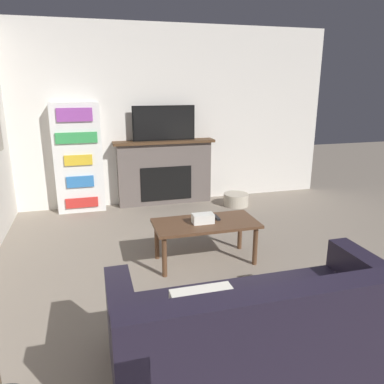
# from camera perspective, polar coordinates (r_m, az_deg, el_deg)

# --- Properties ---
(wall_back) EXTENTS (5.42, 0.06, 2.70)m
(wall_back) POSITION_cam_1_polar(r_m,az_deg,el_deg) (5.91, -4.63, 11.37)
(wall_back) COLOR silver
(wall_back) RESTS_ON ground_plane
(fireplace) EXTENTS (1.56, 0.28, 1.00)m
(fireplace) POSITION_cam_1_polar(r_m,az_deg,el_deg) (5.90, -4.14, 3.07)
(fireplace) COLOR #605651
(fireplace) RESTS_ON ground_plane
(tv) EXTENTS (0.95, 0.03, 0.52)m
(tv) POSITION_cam_1_polar(r_m,az_deg,el_deg) (5.76, -4.25, 10.42)
(tv) COLOR black
(tv) RESTS_ON fireplace
(couch) EXTENTS (1.89, 0.94, 0.83)m
(couch) POSITION_cam_1_polar(r_m,az_deg,el_deg) (2.59, 10.76, -20.91)
(couch) COLOR black
(couch) RESTS_ON ground_plane
(coffee_table) EXTENTS (1.08, 0.53, 0.45)m
(coffee_table) POSITION_cam_1_polar(r_m,az_deg,el_deg) (3.94, 2.04, -5.39)
(coffee_table) COLOR brown
(coffee_table) RESTS_ON ground_plane
(tissue_box) EXTENTS (0.22, 0.12, 0.10)m
(tissue_box) POSITION_cam_1_polar(r_m,az_deg,el_deg) (3.87, 1.68, -4.05)
(tissue_box) COLOR white
(tissue_box) RESTS_ON coffee_table
(remote_control) EXTENTS (0.04, 0.15, 0.02)m
(remote_control) POSITION_cam_1_polar(r_m,az_deg,el_deg) (4.02, 3.75, -3.89)
(remote_control) COLOR black
(remote_control) RESTS_ON coffee_table
(bookshelf) EXTENTS (0.68, 0.29, 1.59)m
(bookshelf) POSITION_cam_1_polar(r_m,az_deg,el_deg) (5.71, -16.90, 4.95)
(bookshelf) COLOR white
(bookshelf) RESTS_ON ground_plane
(storage_basket) EXTENTS (0.39, 0.39, 0.19)m
(storage_basket) POSITION_cam_1_polar(r_m,az_deg,el_deg) (5.90, 6.71, -1.14)
(storage_basket) COLOR #BCB29E
(storage_basket) RESTS_ON ground_plane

